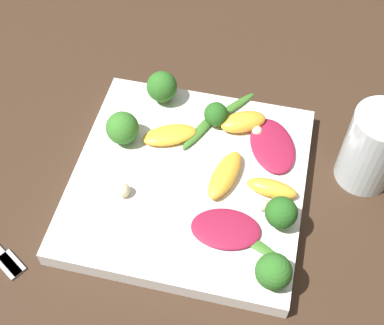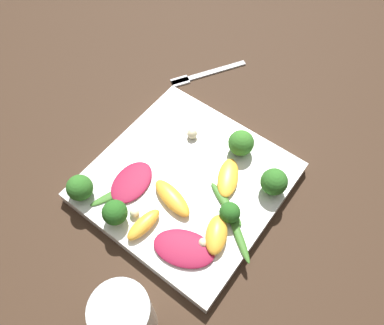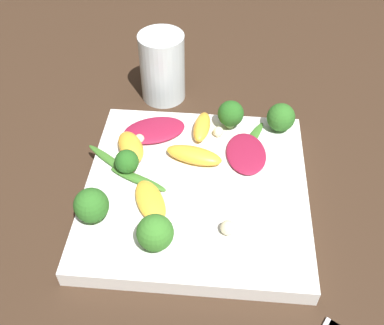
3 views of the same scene
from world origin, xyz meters
TOP-DOWN VIEW (x-y plane):
  - ground_plane at (0.00, 0.00)m, footprint 2.40×2.40m
  - plate at (0.00, 0.00)m, footprint 0.29×0.29m
  - drinking_glass at (0.07, -0.22)m, footprint 0.07×0.07m
  - radicchio_leaf_0 at (-0.06, -0.06)m, footprint 0.06×0.09m
  - radicchio_leaf_1 at (0.07, -0.10)m, footprint 0.11×0.09m
  - orange_segment_0 at (0.10, -0.05)m, footprint 0.06×0.07m
  - orange_segment_1 at (-0.00, -0.10)m, footprint 0.03×0.06m
  - orange_segment_2 at (0.05, 0.04)m, footprint 0.06×0.08m
  - orange_segment_3 at (0.01, -0.04)m, footprint 0.08×0.05m
  - broccoli_floret_0 at (0.12, 0.07)m, footprint 0.04×0.04m
  - broccoli_floret_1 at (0.09, -0.02)m, footprint 0.03×0.03m
  - broccoli_floret_2 at (0.04, 0.10)m, footprint 0.04×0.04m
  - broccoli_floret_3 at (-0.04, -0.12)m, footprint 0.04×0.04m
  - broccoli_floret_4 at (-0.11, -0.12)m, footprint 0.04×0.04m
  - arugula_sprig_0 at (0.12, -0.03)m, footprint 0.08×0.06m
  - arugula_sprig_1 at (0.08, 0.00)m, footprint 0.08×0.05m
  - arugula_sprig_2 at (-0.07, -0.09)m, footprint 0.05×0.08m
  - macadamia_nut_0 at (0.09, -0.07)m, footprint 0.01×0.01m
  - macadamia_nut_1 at (-0.04, 0.07)m, footprint 0.02×0.02m
  - macadamia_nut_2 at (-0.02, -0.10)m, footprint 0.02×0.02m

SIDE VIEW (x-z plane):
  - ground_plane at x=0.00m, z-range 0.00..0.00m
  - plate at x=0.00m, z-range 0.00..0.02m
  - arugula_sprig_2 at x=-0.07m, z-range 0.02..0.03m
  - arugula_sprig_0 at x=0.12m, z-range 0.02..0.03m
  - arugula_sprig_1 at x=0.08m, z-range 0.02..0.03m
  - radicchio_leaf_0 at x=-0.06m, z-range 0.02..0.03m
  - radicchio_leaf_1 at x=0.07m, z-range 0.02..0.03m
  - macadamia_nut_0 at x=0.09m, z-range 0.02..0.04m
  - orange_segment_2 at x=0.05m, z-range 0.02..0.04m
  - macadamia_nut_2 at x=-0.02m, z-range 0.02..0.04m
  - macadamia_nut_1 at x=-0.04m, z-range 0.02..0.04m
  - orange_segment_1 at x=0.00m, z-range 0.02..0.04m
  - orange_segment_3 at x=0.01m, z-range 0.02..0.04m
  - orange_segment_0 at x=0.10m, z-range 0.02..0.05m
  - broccoli_floret_1 at x=0.09m, z-range 0.03..0.06m
  - broccoli_floret_4 at x=-0.11m, z-range 0.02..0.07m
  - broccoli_floret_2 at x=0.04m, z-range 0.03..0.07m
  - broccoli_floret_3 at x=-0.04m, z-range 0.03..0.07m
  - broccoli_floret_0 at x=0.12m, z-range 0.03..0.07m
  - drinking_glass at x=0.07m, z-range 0.00..0.11m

